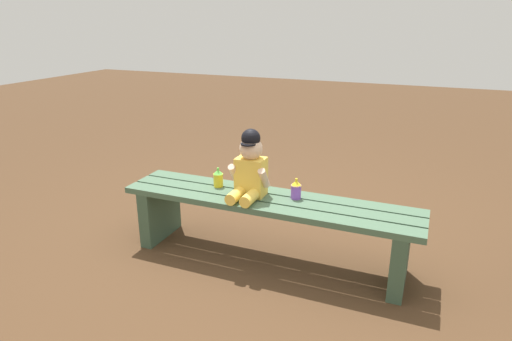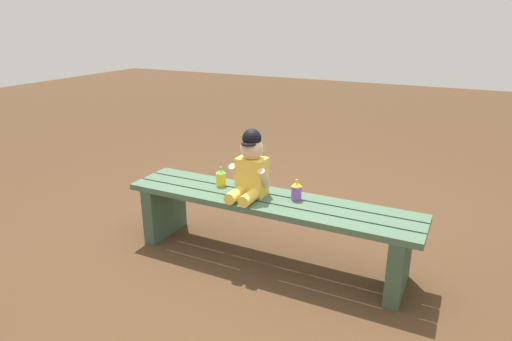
% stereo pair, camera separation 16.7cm
% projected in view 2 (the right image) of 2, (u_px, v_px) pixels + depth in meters
% --- Properties ---
extents(ground_plane, '(16.00, 16.00, 0.00)m').
position_uv_depth(ground_plane, '(268.00, 259.00, 2.73)').
color(ground_plane, '#4C331E').
extents(park_bench, '(1.78, 0.37, 0.40)m').
position_uv_depth(park_bench, '(268.00, 217.00, 2.64)').
color(park_bench, '#47664C').
rests_on(park_bench, ground_plane).
extents(child_figure, '(0.23, 0.27, 0.40)m').
position_uv_depth(child_figure, '(250.00, 168.00, 2.58)').
color(child_figure, '#F2C64C').
rests_on(child_figure, park_bench).
extents(sippy_cup_left, '(0.06, 0.06, 0.12)m').
position_uv_depth(sippy_cup_left, '(221.00, 177.00, 2.78)').
color(sippy_cup_left, yellow).
rests_on(sippy_cup_left, park_bench).
extents(sippy_cup_right, '(0.06, 0.06, 0.12)m').
position_uv_depth(sippy_cup_right, '(296.00, 190.00, 2.57)').
color(sippy_cup_right, '#8C4CCC').
rests_on(sippy_cup_right, park_bench).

